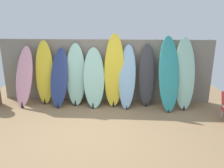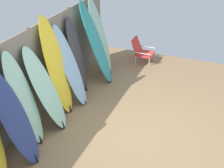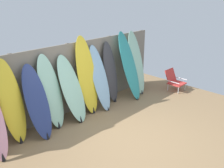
# 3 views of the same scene
# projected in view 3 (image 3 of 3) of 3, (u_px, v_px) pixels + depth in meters

# --- Properties ---
(ground) EXTENTS (7.68, 7.68, 0.00)m
(ground) POSITION_uv_depth(u_px,v_px,m) (129.00, 140.00, 5.36)
(ground) COLOR #8E704C
(fence_back) EXTENTS (6.08, 0.11, 1.80)m
(fence_back) POSITION_uv_depth(u_px,v_px,m) (70.00, 78.00, 6.35)
(fence_back) COLOR gray
(fence_back) RESTS_ON ground
(surfboard_yellow_1) EXTENTS (0.55, 0.49, 1.78)m
(surfboard_yellow_1) POSITION_uv_depth(u_px,v_px,m) (12.00, 103.00, 5.05)
(surfboard_yellow_1) COLOR yellow
(surfboard_yellow_1) RESTS_ON ground
(surfboard_navy_2) EXTENTS (0.52, 0.69, 1.58)m
(surfboard_navy_2) POSITION_uv_depth(u_px,v_px,m) (37.00, 103.00, 5.28)
(surfboard_navy_2) COLOR navy
(surfboard_navy_2) RESTS_ON ground
(surfboard_seafoam_3) EXTENTS (0.59, 0.57, 1.71)m
(surfboard_seafoam_3) POSITION_uv_depth(u_px,v_px,m) (51.00, 92.00, 5.64)
(surfboard_seafoam_3) COLOR #9ED6BC
(surfboard_seafoam_3) RESTS_ON ground
(surfboard_seafoam_4) EXTENTS (0.66, 0.76, 1.60)m
(surfboard_seafoam_4) POSITION_uv_depth(u_px,v_px,m) (72.00, 89.00, 5.96)
(surfboard_seafoam_4) COLOR #9ED6BC
(surfboard_seafoam_4) RESTS_ON ground
(surfboard_yellow_5) EXTENTS (0.57, 0.55, 1.98)m
(surfboard_yellow_5) POSITION_uv_depth(u_px,v_px,m) (87.00, 76.00, 6.31)
(surfboard_yellow_5) COLOR yellow
(surfboard_yellow_5) RESTS_ON ground
(surfboard_skyblue_6) EXTENTS (0.50, 0.72, 1.69)m
(surfboard_skyblue_6) POSITION_uv_depth(u_px,v_px,m) (100.00, 78.00, 6.55)
(surfboard_skyblue_6) COLOR #8CB7D6
(surfboard_skyblue_6) RESTS_ON ground
(surfboard_charcoal_7) EXTENTS (0.45, 0.44, 1.70)m
(surfboard_charcoal_7) POSITION_uv_depth(u_px,v_px,m) (111.00, 72.00, 6.99)
(surfboard_charcoal_7) COLOR #38383D
(surfboard_charcoal_7) RESTS_ON ground
(surfboard_teal_8) EXTENTS (0.54, 0.81, 1.93)m
(surfboard_teal_8) POSITION_uv_depth(u_px,v_px,m) (129.00, 66.00, 7.18)
(surfboard_teal_8) COLOR teal
(surfboard_teal_8) RESTS_ON ground
(surfboard_seafoam_9) EXTENTS (0.54, 0.59, 1.89)m
(surfboard_seafoam_9) POSITION_uv_depth(u_px,v_px,m) (137.00, 63.00, 7.54)
(surfboard_seafoam_9) COLOR #9ED6BC
(surfboard_seafoam_9) RESTS_ON ground
(beach_chair) EXTENTS (0.50, 0.56, 0.64)m
(beach_chair) POSITION_uv_depth(u_px,v_px,m) (174.00, 80.00, 7.95)
(beach_chair) COLOR silver
(beach_chair) RESTS_ON ground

